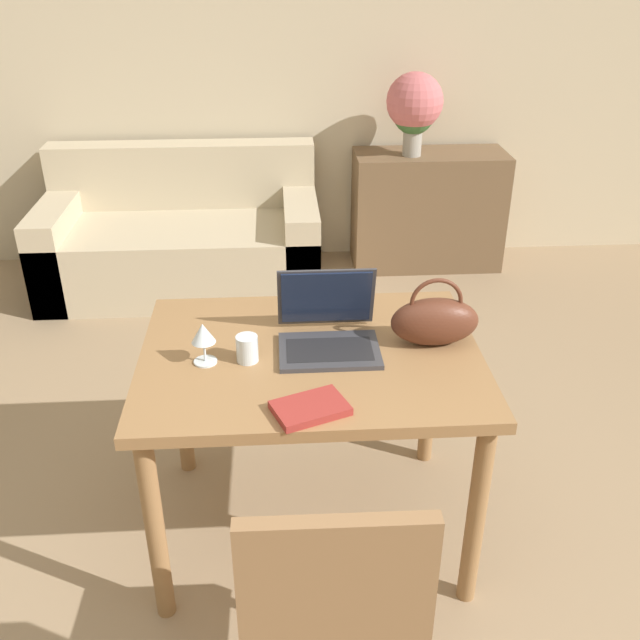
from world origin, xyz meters
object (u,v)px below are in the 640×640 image
object	(u,v)px
flower_vase	(414,106)
laptop	(328,325)
handbag	(435,320)
chair	(332,615)
couch	(183,240)
wine_glass	(203,335)
drinking_glass	(247,349)

from	to	relation	value
flower_vase	laptop	bearing A→B (deg)	-106.87
handbag	flower_vase	xyz separation A→B (m)	(0.34, 2.30, 0.21)
laptop	chair	bearing A→B (deg)	-93.54
chair	handbag	world-z (taller)	handbag
chair	laptop	size ratio (longest dim) A/B	2.88
couch	handbag	xyz separation A→B (m)	(1.10, -2.16, 0.56)
laptop	wine_glass	bearing A→B (deg)	-165.45
laptop	handbag	xyz separation A→B (m)	(0.35, -0.03, 0.02)
laptop	flower_vase	world-z (taller)	flower_vase
couch	wine_glass	world-z (taller)	wine_glass
wine_glass	handbag	bearing A→B (deg)	5.45
handbag	flower_vase	distance (m)	2.34
laptop	flower_vase	size ratio (longest dim) A/B	0.66
drinking_glass	laptop	bearing A→B (deg)	20.87
couch	handbag	bearing A→B (deg)	-63.01
couch	laptop	distance (m)	2.31
chair	laptop	xyz separation A→B (m)	(0.06, 0.91, 0.29)
couch	wine_glass	distance (m)	2.32
couch	drinking_glass	world-z (taller)	drinking_glass
handbag	wine_glass	bearing A→B (deg)	-174.55
couch	drinking_glass	xyz separation A→B (m)	(0.48, -2.22, 0.52)
wine_glass	flower_vase	size ratio (longest dim) A/B	0.28
chair	handbag	size ratio (longest dim) A/B	3.25
laptop	handbag	bearing A→B (deg)	-5.25
couch	laptop	world-z (taller)	laptop
drinking_glass	flower_vase	distance (m)	2.57
handbag	flower_vase	size ratio (longest dim) A/B	0.58
laptop	wine_glass	world-z (taller)	laptop
wine_glass	laptop	bearing A→B (deg)	14.55
wine_glass	handbag	world-z (taller)	handbag
drinking_glass	chair	bearing A→B (deg)	-75.43
chair	laptop	distance (m)	0.95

